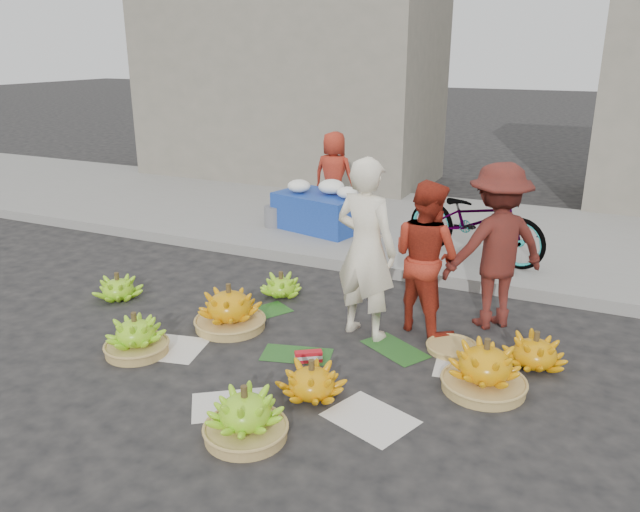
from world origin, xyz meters
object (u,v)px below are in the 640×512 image
at_px(flower_table, 320,209).
at_px(banana_bunch_4, 485,368).
at_px(vendor_cream, 366,249).
at_px(bicycle, 475,220).
at_px(banana_bunch_0, 229,309).

bearing_deg(flower_table, banana_bunch_4, -34.16).
height_order(vendor_cream, bicycle, vendor_cream).
xyz_separation_m(banana_bunch_0, banana_bunch_4, (2.61, -0.14, -0.00)).
bearing_deg(banana_bunch_4, bicycle, 103.74).
bearing_deg(vendor_cream, bicycle, -89.78).
relative_size(banana_bunch_4, flower_table, 0.54).
xyz_separation_m(vendor_cream, flower_table, (-1.83, 2.90, -0.47)).
relative_size(banana_bunch_4, bicycle, 0.40).
bearing_deg(vendor_cream, banana_bunch_4, 168.50).
xyz_separation_m(banana_bunch_4, bicycle, (-0.76, 3.09, 0.42)).
bearing_deg(vendor_cream, banana_bunch_0, 31.37).
bearing_deg(vendor_cream, flower_table, -45.16).
xyz_separation_m(flower_table, bicycle, (2.38, -0.39, 0.20)).
height_order(banana_bunch_0, bicycle, bicycle).
distance_m(banana_bunch_0, bicycle, 3.51).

